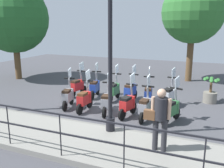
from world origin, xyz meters
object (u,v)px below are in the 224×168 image
Objects in this scene: tree_large at (14,18)px; scooter_near_1 at (145,106)px; scooter_near_2 at (128,104)px; scooter_far_5 at (78,86)px; lamp_post_near at (110,62)px; potted_palm at (210,92)px; scooter_far_1 at (148,94)px; scooter_far_4 at (95,87)px; scooter_far_2 at (131,90)px; scooter_near_3 at (107,101)px; scooter_near_0 at (171,109)px; scooter_far_0 at (169,95)px; scooter_far_3 at (114,90)px; scooter_near_4 at (85,99)px; tree_distant at (193,12)px; pedestrian_with_bag at (160,115)px; scooter_near_5 at (68,96)px.

tree_large is 10.05m from scooter_near_1.
scooter_far_5 is at bearing 71.34° from scooter_near_2.
lamp_post_near is 4.34× the size of potted_palm.
scooter_far_4 is at bearing 74.33° from scooter_far_1.
scooter_near_3 is at bearing 177.12° from scooter_far_2.
scooter_far_1 is at bearing -2.11° from scooter_near_2.
potted_palm is 0.69× the size of scooter_near_0.
scooter_far_4 is at bearing 103.73° from scooter_far_0.
potted_palm is 0.69× the size of scooter_far_3.
scooter_far_4 is (-1.12, 4.84, 0.04)m from potted_palm.
potted_palm is 4.54m from scooter_near_3.
scooter_far_4 is at bearing 13.08° from scooter_near_4.
scooter_far_5 is at bearing 90.12° from scooter_far_3.
scooter_near_4 is 1.00× the size of scooter_far_5.
scooter_near_1 is 2.18m from scooter_far_2.
scooter_far_1 is 0.86m from scooter_far_2.
scooter_near_0 is 1.00× the size of scooter_near_4.
lamp_post_near is at bearing 170.92° from tree_distant.
scooter_near_1 reaches higher than potted_palm.
pedestrian_with_bag is 1.03× the size of scooter_near_1.
scooter_near_4 is at bearing 117.40° from scooter_far_1.
scooter_near_1 is 1.65m from scooter_far_1.
scooter_far_1 is (-1.97, -8.55, -3.09)m from tree_large.
scooter_near_4 is at bearing 153.68° from scooter_far_2.
scooter_far_1 and scooter_far_3 have the same top height.
scooter_near_0 is at bearing -153.38° from scooter_far_1.
lamp_post_near reaches higher than scooter_near_3.
pedestrian_with_bag is 1.03× the size of scooter_near_5.
tree_distant reaches higher than scooter_near_5.
scooter_far_1 is at bearing 116.09° from scooter_far_0.
scooter_far_2 is (1.80, 0.49, 0.00)m from scooter_near_2.
scooter_far_2 is (0.23, 0.83, 0.00)m from scooter_far_1.
scooter_near_0 is 4.08m from scooter_far_4.
tree_distant is 3.64× the size of scooter_far_3.
scooter_near_3 is 1.86m from scooter_far_2.
potted_palm is at bearing -71.77° from scooter_far_1.
scooter_near_3 and scooter_far_4 have the same top height.
scooter_near_5 is at bearing -154.82° from scooter_far_5.
pedestrian_with_bag is 4.02m from scooter_near_4.
scooter_near_2 is (2.28, 1.60, -0.60)m from pedestrian_with_bag.
scooter_far_4 and scooter_far_5 have the same top height.
scooter_near_2 is (-0.04, 1.53, 0.00)m from scooter_near_0.
potted_palm is at bearing -69.28° from scooter_far_5.
pedestrian_with_bag is 1.03× the size of scooter_far_2.
scooter_near_1 and scooter_far_4 have the same top height.
scooter_near_3 is 0.91m from scooter_near_4.
pedestrian_with_bag is 2.85m from scooter_near_2.
scooter_near_2 and scooter_near_4 have the same top height.
scooter_far_3 is (1.68, 1.84, 0.00)m from scooter_near_1.
pedestrian_with_bag is at bearing -156.03° from scooter_near_1.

